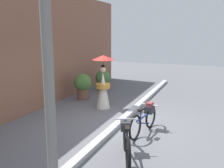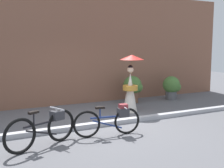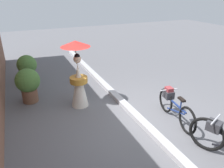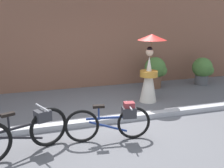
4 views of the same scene
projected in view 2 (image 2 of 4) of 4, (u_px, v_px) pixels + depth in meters
The scene contains 8 objects.
ground_plane at pixel (105, 126), 7.75m from camera, with size 30.00×30.00×0.00m, color slate.
building_wall at pixel (67, 48), 10.43m from camera, with size 14.00×0.40×4.15m, color brown.
sidewalk_curb at pixel (105, 123), 7.74m from camera, with size 14.00×0.20×0.12m, color #B2B2B7.
bicycle_near_officer at pixel (44, 128), 6.09m from camera, with size 1.67×0.76×0.82m.
bicycle_far_side at pixel (111, 119), 6.84m from camera, with size 1.65×0.48×0.76m.
person_with_parasol at pixel (131, 84), 9.27m from camera, with size 0.78×0.78×1.87m.
potted_plant_by_door at pixel (133, 87), 10.81m from camera, with size 0.72×0.70×1.03m.
potted_plant_small at pixel (172, 86), 11.51m from camera, with size 0.71×0.69×0.94m.
Camera 2 is at (-3.17, -6.83, 2.16)m, focal length 45.61 mm.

